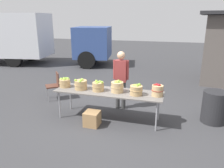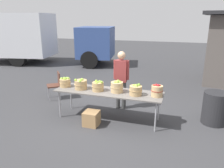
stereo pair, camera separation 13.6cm
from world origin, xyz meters
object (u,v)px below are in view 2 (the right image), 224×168
(folding_chair, at_px, (56,83))
(produce_crate, at_px, (92,118))
(vendor_adult, at_px, (121,76))
(trash_barrel, at_px, (215,108))
(apple_basket_green_3, at_px, (117,87))
(apple_basket_red_0, at_px, (157,91))
(apple_basket_green_2, at_px, (98,86))
(apple_basket_green_4, at_px, (136,90))
(apple_basket_green_1, at_px, (81,84))
(box_truck, at_px, (33,37))
(apple_basket_green_0, at_px, (65,82))
(market_table, at_px, (108,93))

(folding_chair, bearing_deg, produce_crate, 14.15)
(vendor_adult, relative_size, trash_barrel, 2.06)
(apple_basket_green_3, bearing_deg, apple_basket_red_0, 0.53)
(apple_basket_green_2, relative_size, folding_chair, 0.36)
(apple_basket_green_2, height_order, apple_basket_green_4, same)
(apple_basket_green_1, relative_size, folding_chair, 0.39)
(vendor_adult, height_order, produce_crate, vendor_adult)
(apple_basket_green_1, distance_m, trash_barrel, 3.37)
(apple_basket_red_0, bearing_deg, box_truck, 143.85)
(apple_basket_red_0, distance_m, box_truck, 9.41)
(apple_basket_green_1, bearing_deg, vendor_adult, 43.61)
(apple_basket_red_0, xyz_separation_m, box_truck, (-7.58, 5.54, 0.60))
(apple_basket_green_3, distance_m, box_truck, 8.65)
(apple_basket_green_0, relative_size, produce_crate, 0.86)
(apple_basket_red_0, bearing_deg, folding_chair, 164.95)
(apple_basket_green_1, distance_m, apple_basket_green_3, 0.95)
(apple_basket_green_0, relative_size, apple_basket_red_0, 1.00)
(vendor_adult, bearing_deg, apple_basket_red_0, 139.99)
(box_truck, xyz_separation_m, trash_barrel, (8.93, -4.97, -1.09))
(folding_chair, bearing_deg, box_truck, -176.36)
(apple_basket_green_2, bearing_deg, apple_basket_green_1, -179.07)
(apple_basket_green_3, bearing_deg, market_table, 179.30)
(apple_basket_green_2, distance_m, apple_basket_red_0, 1.45)
(apple_basket_red_0, xyz_separation_m, vendor_adult, (-1.07, 0.75, 0.08))
(box_truck, distance_m, folding_chair, 6.42)
(market_table, relative_size, apple_basket_green_2, 8.80)
(apple_basket_red_0, height_order, vendor_adult, vendor_adult)
(market_table, relative_size, apple_basket_red_0, 8.92)
(apple_basket_green_1, height_order, apple_basket_green_4, apple_basket_green_1)
(market_table, height_order, apple_basket_green_4, apple_basket_green_4)
(apple_basket_green_3, height_order, vendor_adult, vendor_adult)
(trash_barrel, bearing_deg, produce_crate, -159.75)
(apple_basket_green_0, xyz_separation_m, apple_basket_green_2, (0.95, -0.06, 0.00))
(apple_basket_green_3, distance_m, trash_barrel, 2.44)
(apple_basket_green_0, distance_m, trash_barrel, 3.83)
(market_table, height_order, apple_basket_green_1, apple_basket_green_1)
(apple_basket_green_2, relative_size, vendor_adult, 0.19)
(apple_basket_green_0, distance_m, box_truck, 7.60)
(vendor_adult, bearing_deg, apple_basket_green_2, 59.43)
(market_table, height_order, folding_chair, folding_chair)
(apple_basket_green_3, relative_size, vendor_adult, 0.19)
(apple_basket_green_4, height_order, apple_basket_red_0, apple_basket_red_0)
(trash_barrel, bearing_deg, apple_basket_red_0, -157.10)
(apple_basket_green_3, xyz_separation_m, produce_crate, (-0.50, -0.46, -0.71))
(box_truck, bearing_deg, vendor_adult, -46.85)
(vendor_adult, bearing_deg, trash_barrel, 170.65)
(apple_basket_green_3, height_order, folding_chair, apple_basket_green_3)
(apple_basket_green_2, height_order, apple_basket_red_0, apple_basket_red_0)
(apple_basket_green_3, distance_m, folding_chair, 2.50)
(apple_basket_green_4, bearing_deg, market_table, 174.59)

